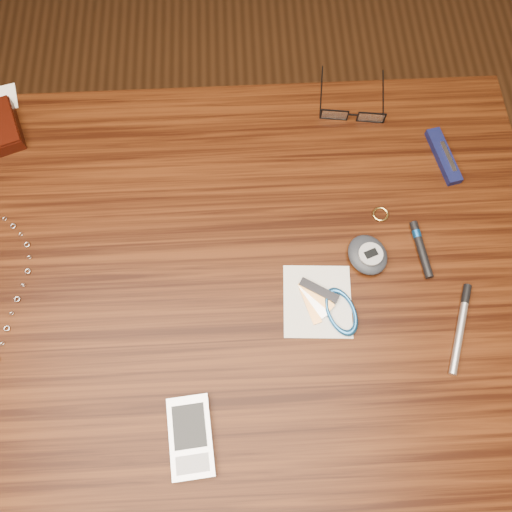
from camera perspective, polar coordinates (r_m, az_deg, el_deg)
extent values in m
plane|color=#472814|center=(1.45, -2.88, -12.33)|extent=(3.80, 3.80, 0.00)
cube|color=#331608|center=(0.74, -5.55, -3.60)|extent=(1.00, 0.70, 0.03)
cylinder|color=#4C2814|center=(1.15, 21.79, -22.61)|extent=(0.05, 0.05, 0.71)
cylinder|color=#4C2814|center=(1.30, -24.35, 3.45)|extent=(0.05, 0.05, 0.71)
cylinder|color=#4C2814|center=(1.26, 16.89, 5.41)|extent=(0.05, 0.05, 0.71)
cube|color=black|center=(0.85, 8.96, 15.65)|extent=(0.04, 0.01, 0.02)
cube|color=white|center=(0.85, 8.96, 15.65)|extent=(0.04, 0.01, 0.02)
cylinder|color=black|center=(0.89, 7.47, 18.15)|extent=(0.02, 0.11, 0.00)
cube|color=black|center=(0.86, 13.00, 15.17)|extent=(0.04, 0.01, 0.02)
cube|color=white|center=(0.86, 13.00, 15.17)|extent=(0.04, 0.01, 0.02)
cylinder|color=black|center=(0.90, 14.33, 17.31)|extent=(0.02, 0.11, 0.00)
cube|color=black|center=(0.85, 11.04, 15.55)|extent=(0.01, 0.00, 0.00)
torus|color=#DFBB60|center=(0.78, 14.04, 4.66)|extent=(0.03, 0.03, 0.00)
torus|color=silver|center=(0.78, -27.01, -8.93)|extent=(0.01, 0.01, 0.01)
torus|color=silver|center=(0.78, -26.59, -7.41)|extent=(0.01, 0.01, 0.00)
torus|color=silver|center=(0.78, -26.15, -5.92)|extent=(0.01, 0.01, 0.01)
torus|color=silver|center=(0.78, -25.62, -4.47)|extent=(0.01, 0.01, 0.00)
torus|color=silver|center=(0.79, -25.08, -3.04)|extent=(0.01, 0.00, 0.01)
torus|color=silver|center=(0.79, -24.64, -1.59)|extent=(0.01, 0.01, 0.00)
torus|color=silver|center=(0.80, -24.48, -0.13)|extent=(0.01, 0.00, 0.01)
torus|color=silver|center=(0.81, -24.71, 1.20)|extent=(0.01, 0.01, 0.00)
torus|color=silver|center=(0.82, -25.28, 2.27)|extent=(0.01, 0.01, 0.01)
torus|color=silver|center=(0.83, -26.01, 3.10)|extent=(0.01, 0.01, 0.00)
torus|color=silver|center=(0.84, -26.79, 3.82)|extent=(0.01, 0.01, 0.01)
cube|color=#ACACB1|center=(0.68, -7.46, -19.80)|extent=(0.06, 0.10, 0.01)
cube|color=black|center=(0.67, -7.65, -18.72)|extent=(0.05, 0.06, 0.00)
cube|color=#93949B|center=(0.67, -7.27, -22.51)|extent=(0.04, 0.03, 0.00)
ellipsoid|color=#21232B|center=(0.74, 12.63, 0.14)|extent=(0.07, 0.08, 0.02)
cylinder|color=gray|center=(0.73, 12.98, 0.22)|extent=(0.03, 0.03, 0.00)
cube|color=black|center=(0.72, 13.03, 0.29)|extent=(0.02, 0.02, 0.00)
cube|color=silver|center=(0.71, 7.03, -5.14)|extent=(0.10, 0.11, 0.00)
torus|color=#1A5392|center=(0.71, 9.68, -6.27)|extent=(0.07, 0.07, 0.01)
cube|color=#A6713B|center=(0.71, 6.21, -5.51)|extent=(0.03, 0.06, 0.00)
cube|color=silver|center=(0.71, 6.55, -4.97)|extent=(0.04, 0.06, 0.00)
cube|color=#AD7A3D|center=(0.71, 6.89, -4.43)|extent=(0.05, 0.05, 0.00)
cube|color=black|center=(0.71, 7.23, -3.90)|extent=(0.06, 0.04, 0.00)
cube|color=black|center=(0.85, 20.63, 10.64)|extent=(0.04, 0.10, 0.01)
cube|color=#B9B9BD|center=(0.85, 21.12, 10.59)|extent=(0.02, 0.06, 0.00)
cylinder|color=silver|center=(0.75, 22.32, -7.66)|extent=(0.06, 0.13, 0.01)
cylinder|color=black|center=(0.77, 22.89, -4.06)|extent=(0.02, 0.03, 0.01)
cylinder|color=black|center=(0.77, 18.37, 0.72)|extent=(0.02, 0.09, 0.01)
cylinder|color=#1454AA|center=(0.78, 17.91, 2.37)|extent=(0.01, 0.01, 0.01)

